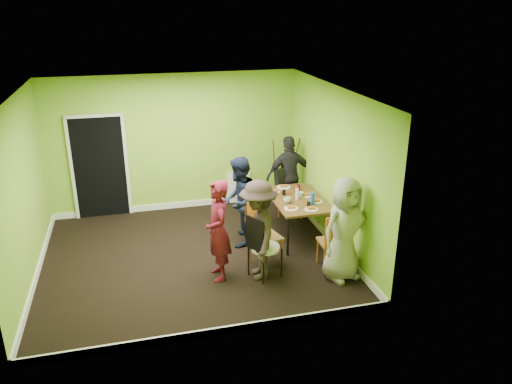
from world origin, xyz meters
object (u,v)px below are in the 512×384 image
chair_left_far (251,211)px  person_left_far (239,202)px  chair_front_end (334,239)px  easel (284,172)px  chair_back_end (286,183)px  chair_bentwood (261,244)px  thermos (297,193)px  person_front_end (345,229)px  dining_table (297,201)px  chair_left_near (261,233)px  person_back_end (289,176)px  person_standing (218,231)px  person_left_near (258,230)px  orange_bottle (289,193)px  blue_bottle (312,198)px

chair_left_far → person_left_far: (-0.21, -0.01, 0.21)m
chair_front_end → easel: (0.06, 2.82, 0.19)m
chair_back_end → chair_bentwood: (-1.11, -2.21, -0.13)m
thermos → chair_left_far: bearing=179.4°
easel → person_front_end: person_front_end is taller
dining_table → chair_left_far: 0.88m
chair_left_far → thermos: bearing=94.9°
chair_left_near → person_left_far: person_left_far is taller
dining_table → person_back_end: bearing=79.8°
chair_left_near → person_left_far: 0.94m
chair_left_far → person_standing: size_ratio=0.65×
chair_bentwood → person_standing: 0.70m
person_left_far → person_left_near: person_left_far is taller
chair_left_far → person_left_near: (-0.18, -1.21, 0.21)m
chair_left_far → orange_bottle: chair_left_far is taller
person_left_far → dining_table: bearing=112.6°
chair_back_end → person_left_far: bearing=21.0°
person_standing → person_front_end: 1.94m
chair_bentwood → person_front_end: 1.30m
chair_front_end → thermos: bearing=100.4°
blue_bottle → thermos: bearing=120.2°
dining_table → person_front_end: 1.61m
dining_table → thermos: (-0.01, -0.03, 0.17)m
dining_table → person_standing: size_ratio=0.93×
chair_bentwood → chair_back_end: bearing=129.3°
dining_table → chair_left_far: size_ratio=1.42×
blue_bottle → person_back_end: size_ratio=0.14×
orange_bottle → person_back_end: size_ratio=0.05×
chair_back_end → person_back_end: 0.19m
chair_bentwood → thermos: size_ratio=4.76×
person_standing → chair_left_far: bearing=141.6°
chair_bentwood → orange_bottle: (0.93, 1.49, 0.21)m
person_standing → person_left_near: person_standing is taller
dining_table → orange_bottle: bearing=112.4°
chair_left_far → person_front_end: size_ratio=0.64×
chair_bentwood → chair_front_end: bearing=63.4°
chair_left_near → person_front_end: person_front_end is taller
blue_bottle → person_back_end: person_back_end is taller
chair_left_far → person_left_near: bearing=-3.0°
dining_table → person_standing: person_standing is taller
chair_left_near → blue_bottle: bearing=103.9°
chair_left_far → person_back_end: person_back_end is taller
chair_left_near → orange_bottle: size_ratio=13.99×
chair_back_end → easel: 0.57m
dining_table → chair_left_near: size_ratio=1.38×
blue_bottle → chair_bentwood: bearing=-141.4°
chair_back_end → blue_bottle: chair_back_end is taller
orange_bottle → person_left_near: size_ratio=0.05×
person_standing → person_left_near: bearing=75.4°
person_front_end → chair_bentwood: bearing=149.0°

